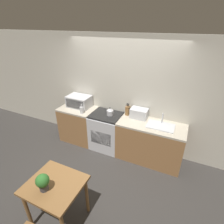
# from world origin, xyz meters

# --- Properties ---
(ground_plane) EXTENTS (16.00, 16.00, 0.00)m
(ground_plane) POSITION_xyz_m (0.00, 0.00, 0.00)
(ground_plane) COLOR #33302D
(wall_back) EXTENTS (10.00, 0.06, 2.60)m
(wall_back) POSITION_xyz_m (0.00, 1.10, 1.30)
(wall_back) COLOR beige
(wall_back) RESTS_ON ground_plane
(counter_left_run) EXTENTS (0.88, 0.62, 0.90)m
(counter_left_run) POSITION_xyz_m (-1.05, 0.76, 0.45)
(counter_left_run) COLOR olive
(counter_left_run) RESTS_ON ground_plane
(counter_right_run) EXTENTS (1.39, 0.62, 0.90)m
(counter_right_run) POSITION_xyz_m (0.79, 0.76, 0.45)
(counter_right_run) COLOR olive
(counter_right_run) RESTS_ON ground_plane
(stove_range) EXTENTS (0.71, 0.62, 0.90)m
(stove_range) POSITION_xyz_m (-0.26, 0.76, 0.45)
(stove_range) COLOR silver
(stove_range) RESTS_ON ground_plane
(kettle) EXTENTS (0.15, 0.15, 0.19)m
(kettle) POSITION_xyz_m (-0.17, 0.77, 0.98)
(kettle) COLOR #B7B7BC
(kettle) RESTS_ON stove_range
(microwave) EXTENTS (0.56, 0.39, 0.28)m
(microwave) POSITION_xyz_m (-1.05, 0.85, 1.04)
(microwave) COLOR silver
(microwave) RESTS_ON counter_left_run
(bottle) EXTENTS (0.08, 0.08, 0.23)m
(bottle) POSITION_xyz_m (-0.79, 0.57, 0.99)
(bottle) COLOR silver
(bottle) RESTS_ON counter_left_run
(knife_block) EXTENTS (0.08, 0.10, 0.28)m
(knife_block) POSITION_xyz_m (0.19, 0.94, 1.01)
(knife_block) COLOR brown
(knife_block) RESTS_ON counter_right_run
(toaster_oven) EXTENTS (0.37, 0.25, 0.21)m
(toaster_oven) POSITION_xyz_m (0.46, 0.92, 1.01)
(toaster_oven) COLOR silver
(toaster_oven) RESTS_ON counter_right_run
(sink_basin) EXTENTS (0.55, 0.35, 0.24)m
(sink_basin) POSITION_xyz_m (0.97, 0.77, 0.92)
(sink_basin) COLOR silver
(sink_basin) RESTS_ON counter_right_run
(dining_table) EXTENTS (0.77, 0.69, 0.77)m
(dining_table) POSITION_xyz_m (-0.11, -1.17, 0.65)
(dining_table) COLOR brown
(dining_table) RESTS_ON ground_plane
(potted_plant) EXTENTS (0.18, 0.18, 0.26)m
(potted_plant) POSITION_xyz_m (-0.17, -1.30, 0.92)
(potted_plant) COLOR #424247
(potted_plant) RESTS_ON dining_table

